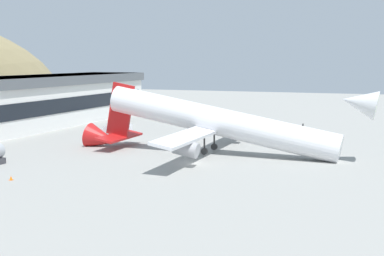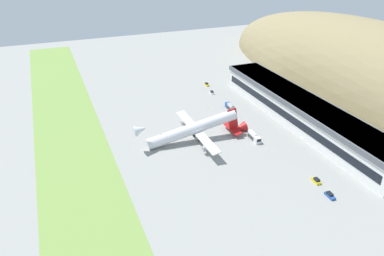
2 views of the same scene
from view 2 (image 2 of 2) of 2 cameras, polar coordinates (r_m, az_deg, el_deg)
name	(u,v)px [view 2 (image 2 of 2)]	position (r m, az deg, el deg)	size (l,w,h in m)	color
ground_plane	(187,130)	(163.64, -0.80, -0.35)	(362.72, 362.72, 0.00)	gray
grass_strip_foreground	(73,151)	(155.28, -17.68, -3.39)	(326.45, 28.30, 0.08)	#759947
hill_backdrop	(363,87)	(232.39, 24.63, 5.68)	(253.99, 80.55, 72.07)	#8E7F56
terminal_building	(302,110)	(173.58, 16.48, 2.60)	(110.95, 17.21, 11.78)	white
cargo_airplane	(195,129)	(153.56, 0.41, -0.16)	(39.88, 49.87, 13.09)	silver
service_car_0	(330,195)	(131.57, 20.26, -9.60)	(4.11, 1.76, 1.50)	#264C99
service_car_1	(212,92)	(202.79, 3.03, 5.44)	(4.03, 1.98, 1.44)	silver
service_car_2	(316,181)	(137.09, 18.41, -7.62)	(3.94, 2.06, 1.58)	gold
service_car_3	(207,84)	(213.92, 2.25, 6.66)	(3.75, 1.75, 1.50)	gold
fuel_truck	(230,106)	(184.19, 5.81, 3.29)	(7.32, 2.57, 3.07)	#264C99
box_truck	(254,137)	(157.58, 9.47, -1.32)	(8.21, 2.51, 3.04)	silver
traffic_cone_0	(208,107)	(185.28, 2.45, 3.17)	(0.52, 0.52, 0.58)	orange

